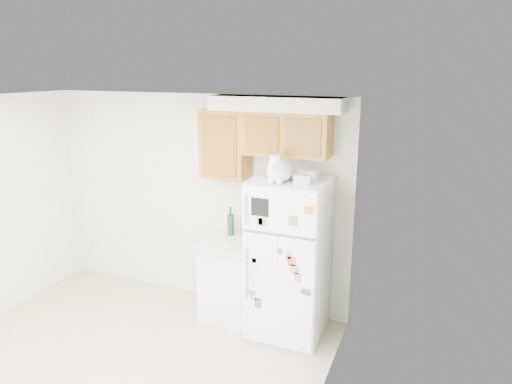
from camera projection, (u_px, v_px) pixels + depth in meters
The scene contains 8 objects.
room_shell at pixel (103, 206), 3.78m from camera, with size 3.84×4.04×2.52m.
refrigerator at pixel (289, 258), 4.78m from camera, with size 0.76×0.78×1.70m.
base_counter at pixel (233, 278), 5.19m from camera, with size 0.64×0.64×0.92m.
cat at pixel (279, 171), 4.43m from camera, with size 0.30×0.44×0.31m.
storage_box_back at pixel (308, 175), 4.51m from camera, with size 0.18×0.13×0.10m, color white.
storage_box_front at pixel (301, 179), 4.37m from camera, with size 0.15×0.11×0.09m, color white.
bottle_green at pixel (231, 221), 5.21m from camera, with size 0.08×0.08×0.33m, color #19381E, non-canonical shape.
bottle_amber at pixel (244, 223), 5.16m from camera, with size 0.08×0.08×0.33m, color #593814, non-canonical shape.
Camera 1 is at (2.66, -2.62, 2.78)m, focal length 32.00 mm.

